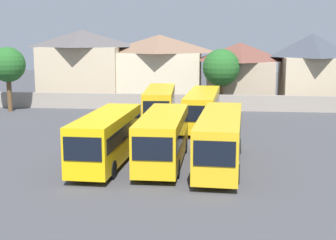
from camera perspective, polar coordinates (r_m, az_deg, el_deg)
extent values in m
plane|color=#424247|center=(48.96, 1.86, 0.16)|extent=(140.00, 140.00, 0.00)
cube|color=gray|center=(54.68, 2.32, 2.12)|extent=(56.00, 0.50, 1.80)
cube|color=yellow|center=(31.32, -7.26, -1.98)|extent=(2.81, 10.14, 2.96)
cube|color=black|center=(26.52, -10.13, -3.43)|extent=(2.17, 0.15, 1.33)
cube|color=black|center=(31.25, -7.27, -1.35)|extent=(2.82, 9.33, 0.93)
cylinder|color=black|center=(28.41, -6.64, -5.87)|extent=(0.34, 1.11, 1.10)
cylinder|color=black|center=(29.05, -10.99, -5.64)|extent=(0.34, 1.11, 1.10)
cylinder|color=black|center=(34.29, -4.01, -3.10)|extent=(0.34, 1.11, 1.10)
cylinder|color=black|center=(34.82, -7.67, -2.97)|extent=(0.34, 1.11, 1.10)
cube|color=gold|center=(31.24, -0.57, -1.96)|extent=(2.59, 10.13, 2.94)
cube|color=black|center=(26.25, -1.88, -3.45)|extent=(2.26, 0.09, 1.32)
cube|color=black|center=(31.17, -0.57, -1.32)|extent=(2.63, 9.32, 0.93)
cylinder|color=black|center=(28.39, 1.06, -5.82)|extent=(0.30, 1.10, 1.10)
cylinder|color=black|center=(28.69, -3.67, -5.67)|extent=(0.30, 1.10, 1.10)
cylinder|color=black|center=(34.46, 2.00, -3.02)|extent=(0.30, 1.10, 1.10)
cylinder|color=black|center=(34.71, -1.89, -2.93)|extent=(0.30, 1.10, 1.10)
cube|color=gold|center=(30.83, 6.22, -2.11)|extent=(3.13, 11.68, 3.01)
cube|color=black|center=(25.10, 5.54, -4.01)|extent=(2.22, 0.20, 1.35)
cube|color=black|center=(30.75, 6.23, -1.45)|extent=(3.13, 10.76, 0.95)
cylinder|color=black|center=(27.63, 8.19, -6.36)|extent=(0.36, 1.11, 1.10)
cylinder|color=black|center=(27.75, 3.37, -6.20)|extent=(0.36, 1.11, 1.10)
cylinder|color=black|center=(34.57, 8.41, -3.08)|extent=(0.36, 1.11, 1.10)
cylinder|color=black|center=(34.67, 4.57, -2.97)|extent=(0.36, 1.11, 1.10)
cube|color=gold|center=(44.58, -0.97, 1.74)|extent=(3.13, 10.33, 3.17)
cube|color=black|center=(39.47, -1.41, 1.25)|extent=(2.19, 0.22, 1.43)
cube|color=black|center=(44.52, -0.98, 2.23)|extent=(3.12, 9.51, 1.00)
cylinder|color=black|center=(41.63, 0.35, -0.78)|extent=(0.37, 1.12, 1.10)
cylinder|color=black|center=(41.78, -2.79, -0.75)|extent=(0.37, 1.12, 1.10)
cylinder|color=black|center=(47.85, 0.62, 0.61)|extent=(0.37, 1.12, 1.10)
cylinder|color=black|center=(47.98, -2.11, 0.63)|extent=(0.37, 1.12, 1.10)
cube|color=gold|center=(44.28, 4.14, 1.49)|extent=(3.09, 11.83, 2.91)
cube|color=black|center=(38.44, 3.45, 0.75)|extent=(2.26, 0.18, 1.31)
cube|color=black|center=(44.24, 4.14, 1.94)|extent=(3.08, 10.89, 0.92)
cylinder|color=black|center=(40.84, 5.37, -1.03)|extent=(0.35, 1.11, 1.10)
cylinder|color=black|center=(41.03, 2.07, -0.94)|extent=(0.35, 1.11, 1.10)
cylinder|color=black|center=(47.99, 5.87, 0.58)|extent=(0.35, 1.11, 1.10)
cylinder|color=black|center=(48.16, 3.06, 0.65)|extent=(0.35, 1.11, 1.10)
cube|color=#C6B293|center=(64.08, -10.06, 5.43)|extent=(10.21, 7.53, 6.96)
pyramid|color=#514C4C|center=(63.91, -10.19, 9.53)|extent=(10.72, 7.91, 2.20)
cube|color=beige|center=(62.36, -1.00, 5.13)|extent=(10.54, 6.94, 6.24)
pyramid|color=brown|center=(62.16, -1.01, 9.05)|extent=(11.07, 7.29, 2.31)
cube|color=tan|center=(61.16, 8.50, 4.47)|extent=(8.16, 7.07, 5.26)
pyramid|color=brown|center=(60.94, 8.59, 8.02)|extent=(8.57, 7.42, 2.32)
cube|color=#C6B293|center=(61.45, 16.60, 4.47)|extent=(7.04, 7.47, 5.84)
pyramid|color=#3D424C|center=(61.23, 16.80, 8.51)|extent=(7.39, 7.84, 2.84)
cylinder|color=brown|center=(56.96, 6.29, 3.09)|extent=(0.56, 0.56, 3.19)
sphere|color=#235B23|center=(56.68, 6.35, 6.22)|extent=(4.35, 4.35, 4.35)
cylinder|color=brown|center=(56.47, -18.33, 2.94)|extent=(0.53, 0.53, 3.87)
sphere|color=#235B23|center=(56.20, -18.51, 6.27)|extent=(3.88, 3.88, 3.88)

